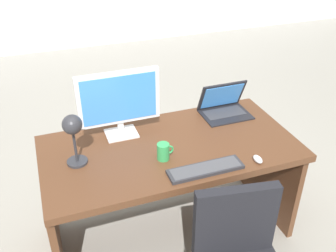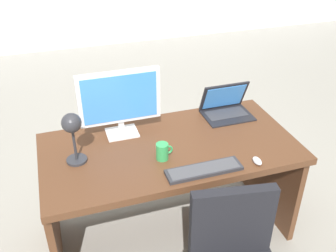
{
  "view_description": "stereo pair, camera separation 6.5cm",
  "coord_description": "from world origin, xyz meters",
  "px_view_note": "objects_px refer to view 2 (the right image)",
  "views": [
    {
      "loc": [
        -0.68,
        -1.84,
        2.07
      ],
      "look_at": [
        0.0,
        0.04,
        0.85
      ],
      "focal_mm": 41.01,
      "sensor_mm": 36.0,
      "label": 1
    },
    {
      "loc": [
        -0.62,
        -1.86,
        2.07
      ],
      "look_at": [
        0.0,
        0.04,
        0.85
      ],
      "focal_mm": 41.01,
      "sensor_mm": 36.0,
      "label": 2
    }
  ],
  "objects_px": {
    "desk": "(168,167)",
    "mouse": "(257,161)",
    "coffee_mug": "(163,151)",
    "monitor": "(120,99)",
    "desk_lamp": "(72,129)",
    "laptop": "(225,105)",
    "keyboard": "(204,170)"
  },
  "relations": [
    {
      "from": "keyboard",
      "to": "mouse",
      "type": "height_order",
      "value": "mouse"
    },
    {
      "from": "keyboard",
      "to": "desk",
      "type": "bearing_deg",
      "value": 106.46
    },
    {
      "from": "monitor",
      "to": "laptop",
      "type": "xyz_separation_m",
      "value": [
        0.75,
        0.04,
        -0.18
      ]
    },
    {
      "from": "mouse",
      "to": "coffee_mug",
      "type": "height_order",
      "value": "coffee_mug"
    },
    {
      "from": "monitor",
      "to": "desk_lamp",
      "type": "xyz_separation_m",
      "value": [
        -0.31,
        -0.24,
        -0.02
      ]
    },
    {
      "from": "desk",
      "to": "mouse",
      "type": "height_order",
      "value": "mouse"
    },
    {
      "from": "coffee_mug",
      "to": "monitor",
      "type": "bearing_deg",
      "value": 116.23
    },
    {
      "from": "mouse",
      "to": "monitor",
      "type": "bearing_deg",
      "value": 140.56
    },
    {
      "from": "monitor",
      "to": "keyboard",
      "type": "distance_m",
      "value": 0.68
    },
    {
      "from": "monitor",
      "to": "mouse",
      "type": "xyz_separation_m",
      "value": [
        0.68,
        -0.56,
        -0.23
      ]
    },
    {
      "from": "desk_lamp",
      "to": "coffee_mug",
      "type": "height_order",
      "value": "desk_lamp"
    },
    {
      "from": "monitor",
      "to": "desk_lamp",
      "type": "height_order",
      "value": "monitor"
    },
    {
      "from": "desk",
      "to": "keyboard",
      "type": "xyz_separation_m",
      "value": [
        0.1,
        -0.34,
        0.21
      ]
    },
    {
      "from": "laptop",
      "to": "coffee_mug",
      "type": "relative_size",
      "value": 3.22
    },
    {
      "from": "coffee_mug",
      "to": "keyboard",
      "type": "bearing_deg",
      "value": -45.27
    },
    {
      "from": "monitor",
      "to": "mouse",
      "type": "relative_size",
      "value": 6.67
    },
    {
      "from": "monitor",
      "to": "mouse",
      "type": "distance_m",
      "value": 0.91
    },
    {
      "from": "mouse",
      "to": "coffee_mug",
      "type": "distance_m",
      "value": 0.55
    },
    {
      "from": "desk",
      "to": "laptop",
      "type": "xyz_separation_m",
      "value": [
        0.5,
        0.23,
        0.27
      ]
    },
    {
      "from": "coffee_mug",
      "to": "mouse",
      "type": "bearing_deg",
      "value": -22.69
    },
    {
      "from": "mouse",
      "to": "coffee_mug",
      "type": "relative_size",
      "value": 0.75
    },
    {
      "from": "desk",
      "to": "mouse",
      "type": "distance_m",
      "value": 0.6
    },
    {
      "from": "laptop",
      "to": "keyboard",
      "type": "bearing_deg",
      "value": -124.68
    },
    {
      "from": "desk",
      "to": "coffee_mug",
      "type": "bearing_deg",
      "value": -117.74
    },
    {
      "from": "desk",
      "to": "coffee_mug",
      "type": "height_order",
      "value": "coffee_mug"
    },
    {
      "from": "mouse",
      "to": "desk_lamp",
      "type": "distance_m",
      "value": 1.06
    },
    {
      "from": "mouse",
      "to": "desk_lamp",
      "type": "height_order",
      "value": "desk_lamp"
    },
    {
      "from": "desk_lamp",
      "to": "coffee_mug",
      "type": "distance_m",
      "value": 0.53
    },
    {
      "from": "laptop",
      "to": "mouse",
      "type": "xyz_separation_m",
      "value": [
        -0.07,
        -0.6,
        -0.05
      ]
    },
    {
      "from": "monitor",
      "to": "desk",
      "type": "bearing_deg",
      "value": -36.39
    },
    {
      "from": "laptop",
      "to": "coffee_mug",
      "type": "bearing_deg",
      "value": -146.42
    },
    {
      "from": "laptop",
      "to": "desk",
      "type": "bearing_deg",
      "value": -155.42
    }
  ]
}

